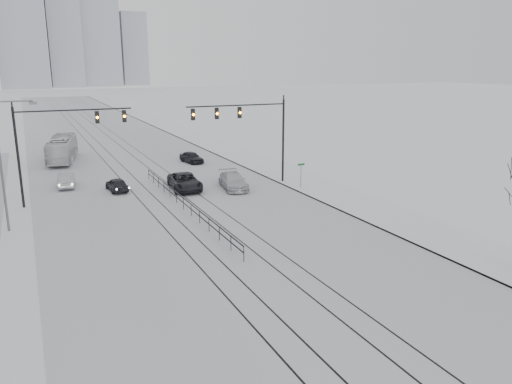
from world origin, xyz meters
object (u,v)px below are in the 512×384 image
at_px(sedan_nb_right, 233,181).
at_px(box_truck, 62,149).
at_px(sedan_nb_front, 185,182).
at_px(sedan_nb_far, 192,157).
at_px(sedan_sb_outer, 66,180).
at_px(sedan_sb_inner, 117,185).

relative_size(sedan_nb_right, box_truck, 0.48).
relative_size(sedan_nb_front, sedan_nb_far, 1.40).
height_order(sedan_sb_outer, box_truck, box_truck).
xyz_separation_m(sedan_nb_front, box_truck, (-9.05, 19.56, 0.72)).
height_order(sedan_sb_inner, sedan_nb_front, sedan_nb_front).
distance_m(sedan_sb_inner, sedan_nb_right, 10.56).
xyz_separation_m(sedan_sb_inner, sedan_sb_outer, (-4.01, 3.57, 0.05)).
distance_m(sedan_nb_front, box_truck, 21.56).
xyz_separation_m(sedan_nb_far, box_truck, (-13.58, 7.35, 0.81)).
bearing_deg(box_truck, sedan_nb_right, 132.74).
bearing_deg(sedan_sb_inner, box_truck, -84.26).
bearing_deg(sedan_sb_outer, sedan_nb_front, 156.47).
bearing_deg(sedan_nb_far, box_truck, 140.61).
bearing_deg(sedan_sb_inner, sedan_sb_outer, -46.59).
height_order(sedan_sb_outer, sedan_nb_front, sedan_nb_front).
bearing_deg(sedan_nb_front, sedan_sb_inner, 165.37).
distance_m(sedan_sb_inner, box_truck, 17.84).
bearing_deg(box_truck, sedan_nb_front, 125.53).
relative_size(sedan_sb_inner, sedan_sb_outer, 0.89).
bearing_deg(box_truck, sedan_nb_far, 162.26).
distance_m(sedan_sb_inner, sedan_nb_far, 14.46).
height_order(sedan_sb_outer, sedan_nb_far, sedan_sb_outer).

